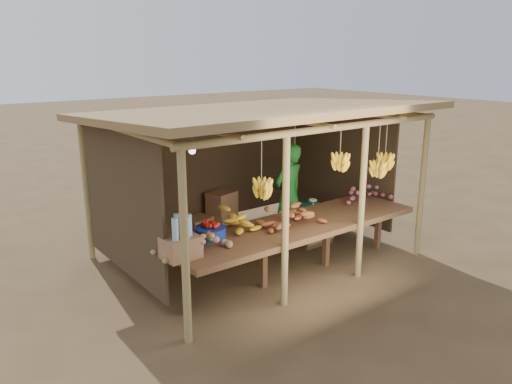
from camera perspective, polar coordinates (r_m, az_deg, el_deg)
ground at (r=8.01m, az=0.00°, el=-7.26°), size 60.00×60.00×0.00m
stall_structure at (r=7.43m, az=0.36°, el=6.30°), size 4.70×3.50×2.43m
counter at (r=7.06m, az=4.71°, el=-4.06°), size 3.90×1.05×0.80m
potato_heap at (r=6.03m, az=-7.33°, el=-5.17°), size 0.88×0.55×0.36m
sweet_potato_heap at (r=6.91m, az=3.83°, el=-2.39°), size 0.91×0.55×0.35m
onion_heap at (r=8.20m, az=12.81°, el=0.12°), size 0.91×0.71×0.36m
banana_pile at (r=6.64m, az=-2.85°, el=-3.17°), size 0.71×0.56×0.35m
tomato_basin at (r=6.48m, az=-5.26°, el=-4.49°), size 0.41×0.41×0.21m
bottle_box at (r=5.86m, az=-8.62°, el=-5.64°), size 0.43×0.35×0.52m
vendor at (r=8.26m, az=3.74°, el=-0.32°), size 0.68×0.51×1.70m
tarp_crate at (r=8.49m, az=6.24°, el=-3.65°), size 0.67×0.58×0.80m
carton_stack at (r=8.81m, az=-4.82°, el=-2.89°), size 1.06×0.48×0.74m
burlap_sacks at (r=8.18m, az=-12.41°, el=-5.00°), size 0.92×0.48×0.65m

